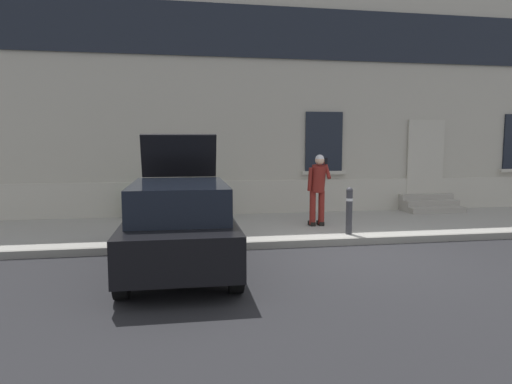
% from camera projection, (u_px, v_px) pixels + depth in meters
% --- Properties ---
extents(ground_plane, '(80.00, 80.00, 0.00)m').
position_uv_depth(ground_plane, '(361.00, 256.00, 8.57)').
color(ground_plane, '#232326').
extents(sidewalk, '(24.00, 3.60, 0.15)m').
position_uv_depth(sidewalk, '(316.00, 226.00, 11.30)').
color(sidewalk, '#99968E').
rests_on(sidewalk, ground).
extents(curb_edge, '(24.00, 0.12, 0.15)m').
position_uv_depth(curb_edge, '(343.00, 242.00, 9.48)').
color(curb_edge, gray).
rests_on(curb_edge, ground).
extents(building_facade, '(24.00, 1.52, 7.50)m').
position_uv_depth(building_facade, '(293.00, 90.00, 13.34)').
color(building_facade, '#B2AD9E').
rests_on(building_facade, ground).
extents(entrance_stoop, '(1.66, 0.96, 0.48)m').
position_uv_depth(entrance_stoop, '(429.00, 204.00, 13.34)').
color(entrance_stoop, '#9E998E').
rests_on(entrance_stoop, sidewalk).
extents(hatchback_car_black, '(1.82, 4.08, 2.34)m').
position_uv_depth(hatchback_car_black, '(180.00, 223.00, 7.64)').
color(hatchback_car_black, black).
rests_on(hatchback_car_black, ground).
extents(bollard_near_person, '(0.15, 0.15, 1.04)m').
position_uv_depth(bollard_near_person, '(349.00, 209.00, 9.86)').
color(bollard_near_person, '#333338').
rests_on(bollard_near_person, sidewalk).
extents(bollard_far_left, '(0.15, 0.15, 1.04)m').
position_uv_depth(bollard_far_left, '(200.00, 213.00, 9.31)').
color(bollard_far_left, '#333338').
rests_on(bollard_far_left, sidewalk).
extents(person_on_phone, '(0.51, 0.52, 1.74)m').
position_uv_depth(person_on_phone, '(318.00, 185.00, 10.75)').
color(person_on_phone, maroon).
rests_on(person_on_phone, sidewalk).
extents(planter_olive, '(0.44, 0.44, 0.86)m').
position_uv_depth(planter_olive, '(134.00, 202.00, 11.86)').
color(planter_olive, '#606B38').
rests_on(planter_olive, sidewalk).
extents(planter_charcoal, '(0.44, 0.44, 0.86)m').
position_uv_depth(planter_charcoal, '(212.00, 201.00, 12.03)').
color(planter_charcoal, '#2D2D30').
rests_on(planter_charcoal, sidewalk).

